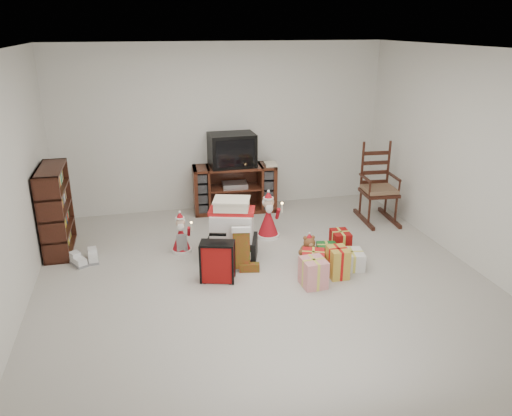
{
  "coord_description": "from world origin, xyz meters",
  "views": [
    {
      "loc": [
        -1.26,
        -4.9,
        2.73
      ],
      "look_at": [
        0.07,
        0.6,
        0.64
      ],
      "focal_mm": 35.0,
      "sensor_mm": 36.0,
      "label": 1
    }
  ],
  "objects_px": {
    "santa_figurine": "(268,219)",
    "crt_television": "(232,150)",
    "bookshelf": "(56,211)",
    "mrs_claus_figurine": "(181,236)",
    "red_suitcase": "(218,262)",
    "tv_stand": "(235,188)",
    "rocking_chair": "(377,193)",
    "gift_pile": "(232,233)",
    "sneaker_pair": "(85,259)",
    "teddy_bear": "(309,249)",
    "gift_cluster": "(331,258)"
  },
  "relations": [
    {
      "from": "santa_figurine",
      "to": "red_suitcase",
      "type": "bearing_deg",
      "value": -129.12
    },
    {
      "from": "gift_pile",
      "to": "tv_stand",
      "type": "bearing_deg",
      "value": 94.72
    },
    {
      "from": "gift_pile",
      "to": "santa_figurine",
      "type": "distance_m",
      "value": 0.81
    },
    {
      "from": "santa_figurine",
      "to": "crt_television",
      "type": "height_order",
      "value": "crt_television"
    },
    {
      "from": "crt_television",
      "to": "gift_pile",
      "type": "bearing_deg",
      "value": -102.68
    },
    {
      "from": "santa_figurine",
      "to": "sneaker_pair",
      "type": "xyz_separation_m",
      "value": [
        -2.36,
        -0.25,
        -0.2
      ]
    },
    {
      "from": "bookshelf",
      "to": "mrs_claus_figurine",
      "type": "relative_size",
      "value": 2.04
    },
    {
      "from": "teddy_bear",
      "to": "red_suitcase",
      "type": "bearing_deg",
      "value": -167.58
    },
    {
      "from": "sneaker_pair",
      "to": "gift_cluster",
      "type": "xyz_separation_m",
      "value": [
        2.84,
        -0.83,
        0.08
      ]
    },
    {
      "from": "tv_stand",
      "to": "crt_television",
      "type": "xyz_separation_m",
      "value": [
        -0.03,
        0.02,
        0.6
      ]
    },
    {
      "from": "red_suitcase",
      "to": "sneaker_pair",
      "type": "bearing_deg",
      "value": 167.49
    },
    {
      "from": "rocking_chair",
      "to": "tv_stand",
      "type": "bearing_deg",
      "value": 161.17
    },
    {
      "from": "gift_pile",
      "to": "santa_figurine",
      "type": "bearing_deg",
      "value": 58.91
    },
    {
      "from": "bookshelf",
      "to": "red_suitcase",
      "type": "bearing_deg",
      "value": -35.35
    },
    {
      "from": "sneaker_pair",
      "to": "gift_cluster",
      "type": "distance_m",
      "value": 2.96
    },
    {
      "from": "tv_stand",
      "to": "mrs_claus_figurine",
      "type": "distance_m",
      "value": 1.62
    },
    {
      "from": "bookshelf",
      "to": "teddy_bear",
      "type": "bearing_deg",
      "value": -19.14
    },
    {
      "from": "gift_pile",
      "to": "gift_cluster",
      "type": "bearing_deg",
      "value": -9.83
    },
    {
      "from": "tv_stand",
      "to": "gift_cluster",
      "type": "xyz_separation_m",
      "value": [
        0.72,
        -2.19,
        -0.22
      ]
    },
    {
      "from": "rocking_chair",
      "to": "gift_pile",
      "type": "distance_m",
      "value": 2.45
    },
    {
      "from": "bookshelf",
      "to": "rocking_chair",
      "type": "height_order",
      "value": "rocking_chair"
    },
    {
      "from": "gift_pile",
      "to": "red_suitcase",
      "type": "distance_m",
      "value": 0.61
    },
    {
      "from": "red_suitcase",
      "to": "santa_figurine",
      "type": "xyz_separation_m",
      "value": [
        0.87,
        1.07,
        0.01
      ]
    },
    {
      "from": "teddy_bear",
      "to": "crt_television",
      "type": "relative_size",
      "value": 0.47
    },
    {
      "from": "red_suitcase",
      "to": "teddy_bear",
      "type": "bearing_deg",
      "value": 28.86
    },
    {
      "from": "sneaker_pair",
      "to": "crt_television",
      "type": "xyz_separation_m",
      "value": [
        2.09,
        1.37,
        0.91
      ]
    },
    {
      "from": "crt_television",
      "to": "tv_stand",
      "type": "bearing_deg",
      "value": -35.82
    },
    {
      "from": "mrs_claus_figurine",
      "to": "crt_television",
      "type": "xyz_separation_m",
      "value": [
        0.93,
        1.32,
        0.75
      ]
    },
    {
      "from": "red_suitcase",
      "to": "crt_television",
      "type": "bearing_deg",
      "value": 91.07
    },
    {
      "from": "bookshelf",
      "to": "santa_figurine",
      "type": "bearing_deg",
      "value": -4.75
    },
    {
      "from": "bookshelf",
      "to": "gift_pile",
      "type": "bearing_deg",
      "value": -19.94
    },
    {
      "from": "gift_pile",
      "to": "sneaker_pair",
      "type": "distance_m",
      "value": 1.81
    },
    {
      "from": "gift_pile",
      "to": "mrs_claus_figurine",
      "type": "height_order",
      "value": "gift_pile"
    },
    {
      "from": "gift_pile",
      "to": "red_suitcase",
      "type": "xyz_separation_m",
      "value": [
        -0.27,
        -0.53,
        -0.09
      ]
    },
    {
      "from": "mrs_claus_figurine",
      "to": "red_suitcase",
      "type": "bearing_deg",
      "value": -69.82
    },
    {
      "from": "rocking_chair",
      "to": "red_suitcase",
      "type": "bearing_deg",
      "value": -148.22
    },
    {
      "from": "teddy_bear",
      "to": "rocking_chair",
      "type": "bearing_deg",
      "value": 37.15
    },
    {
      "from": "gift_pile",
      "to": "mrs_claus_figurine",
      "type": "distance_m",
      "value": 0.7
    },
    {
      "from": "santa_figurine",
      "to": "mrs_claus_figurine",
      "type": "distance_m",
      "value": 1.21
    },
    {
      "from": "rocking_chair",
      "to": "gift_cluster",
      "type": "height_order",
      "value": "rocking_chair"
    },
    {
      "from": "tv_stand",
      "to": "rocking_chair",
      "type": "height_order",
      "value": "rocking_chair"
    },
    {
      "from": "rocking_chair",
      "to": "red_suitcase",
      "type": "xyz_separation_m",
      "value": [
        -2.59,
        -1.33,
        -0.17
      ]
    },
    {
      "from": "red_suitcase",
      "to": "mrs_claus_figurine",
      "type": "relative_size",
      "value": 1.02
    },
    {
      "from": "tv_stand",
      "to": "gift_cluster",
      "type": "distance_m",
      "value": 2.31
    },
    {
      "from": "gift_pile",
      "to": "gift_cluster",
      "type": "relative_size",
      "value": 0.69
    },
    {
      "from": "bookshelf",
      "to": "gift_cluster",
      "type": "bearing_deg",
      "value": -22.36
    },
    {
      "from": "santa_figurine",
      "to": "sneaker_pair",
      "type": "height_order",
      "value": "santa_figurine"
    },
    {
      "from": "gift_pile",
      "to": "gift_cluster",
      "type": "height_order",
      "value": "gift_pile"
    },
    {
      "from": "teddy_bear",
      "to": "santa_figurine",
      "type": "height_order",
      "value": "santa_figurine"
    },
    {
      "from": "sneaker_pair",
      "to": "gift_pile",
      "type": "bearing_deg",
      "value": -30.59
    }
  ]
}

